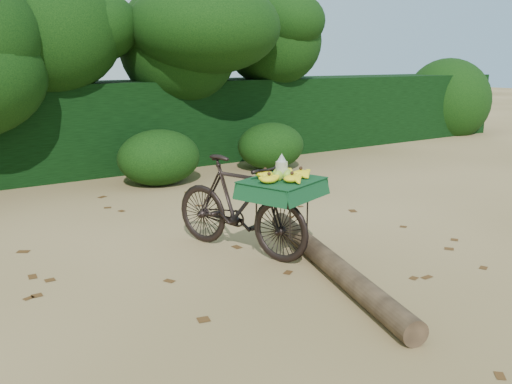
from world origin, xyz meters
TOP-DOWN VIEW (x-y plane):
  - ground at (0.00, 0.00)m, footprint 80.00×80.00m
  - vendor_bicycle at (0.81, 0.40)m, footprint 1.28×2.01m
  - fallen_log at (1.25, -0.70)m, footprint 1.17×3.18m
  - hedge_backdrop at (0.00, 6.30)m, footprint 26.00×1.80m
  - tree_row at (-0.65, 5.50)m, footprint 14.50×2.00m
  - bush_clumps at (0.50, 4.30)m, footprint 8.80×1.70m
  - leaf_litter at (0.00, 0.65)m, footprint 7.00×7.30m

SIDE VIEW (x-z plane):
  - ground at x=0.00m, z-range 0.00..0.00m
  - leaf_litter at x=0.00m, z-range 0.00..0.01m
  - fallen_log at x=1.25m, z-range 0.00..0.23m
  - bush_clumps at x=0.50m, z-range 0.00..0.90m
  - vendor_bicycle at x=0.81m, z-range 0.01..1.17m
  - hedge_backdrop at x=0.00m, z-range 0.00..1.80m
  - tree_row at x=-0.65m, z-range 0.00..4.00m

